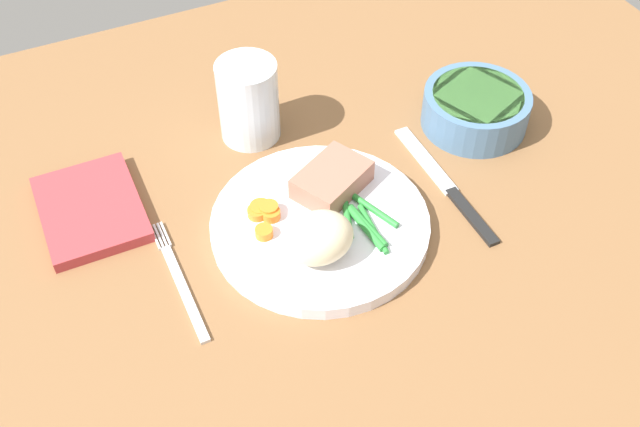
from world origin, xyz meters
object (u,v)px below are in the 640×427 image
at_px(meat_portion, 332,180).
at_px(knife, 447,186).
at_px(fork, 179,280).
at_px(water_glass, 249,106).
at_px(salad_bowl, 476,107).
at_px(dinner_plate, 320,225).
at_px(napkin, 91,209).

height_order(meat_portion, knife, meat_portion).
xyz_separation_m(fork, knife, (0.32, -0.00, -0.00)).
bearing_deg(water_glass, meat_portion, -73.75).
bearing_deg(salad_bowl, dinner_plate, -162.33).
bearing_deg(meat_portion, knife, -17.53).
bearing_deg(meat_portion, fork, -168.29).
relative_size(dinner_plate, knife, 1.15).
xyz_separation_m(dinner_plate, fork, (-0.16, -0.00, -0.01)).
relative_size(water_glass, salad_bowl, 0.78).
bearing_deg(water_glass, salad_bowl, -21.36).
height_order(dinner_plate, water_glass, water_glass).
height_order(dinner_plate, napkin, dinner_plate).
distance_m(knife, water_glass, 0.25).
bearing_deg(fork, meat_portion, 11.05).
height_order(fork, water_glass, water_glass).
xyz_separation_m(knife, napkin, (-0.38, 0.13, 0.00)).
xyz_separation_m(knife, water_glass, (-0.17, 0.18, 0.04)).
height_order(fork, knife, knife).
bearing_deg(napkin, salad_bowl, -6.19).
height_order(dinner_plate, knife, dinner_plate).
bearing_deg(dinner_plate, fork, -179.08).
distance_m(water_glass, napkin, 0.22).
bearing_deg(meat_portion, water_glass, 106.25).
relative_size(knife, water_glass, 2.03).
bearing_deg(fork, water_glass, 49.68).
relative_size(knife, salad_bowl, 1.58).
relative_size(fork, water_glass, 1.64).
relative_size(meat_portion, napkin, 0.59).
height_order(salad_bowl, napkin, salad_bowl).
xyz_separation_m(water_glass, napkin, (-0.21, -0.05, -0.04)).
height_order(meat_portion, water_glass, water_glass).
height_order(fork, salad_bowl, salad_bowl).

